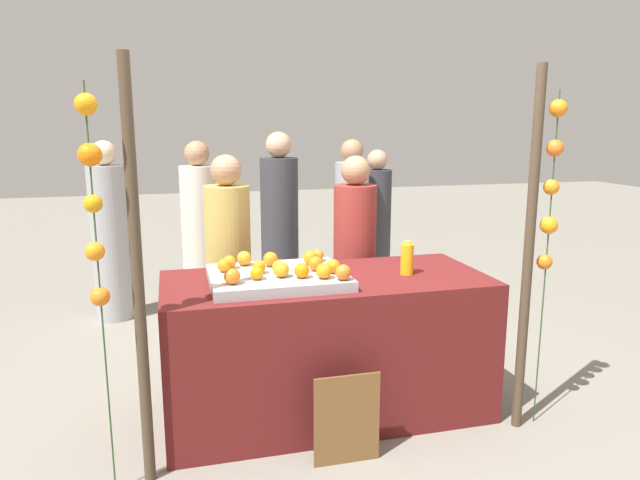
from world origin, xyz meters
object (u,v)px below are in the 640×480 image
object	(u,v)px
orange_1	(281,270)
juice_bottle	(407,259)
vendor_right	(354,269)
orange_0	(259,267)
stall_counter	(326,345)
vendor_left	(229,275)
chalkboard_sign	(346,420)

from	to	relation	value
orange_1	juice_bottle	bearing A→B (deg)	7.02
vendor_right	orange_0	bearing A→B (deg)	-138.69
stall_counter	vendor_left	xyz separation A→B (m)	(-0.51, 0.72, 0.30)
stall_counter	juice_bottle	xyz separation A→B (m)	(0.50, -0.05, 0.53)
orange_0	vendor_right	size ratio (longest dim) A/B	0.05
orange_0	vendor_left	bearing A→B (deg)	97.56
orange_1	chalkboard_sign	xyz separation A→B (m)	(0.25, -0.43, -0.72)
orange_0	orange_1	world-z (taller)	orange_1
stall_counter	juice_bottle	size ratio (longest dim) A/B	9.44
chalkboard_sign	vendor_left	xyz separation A→B (m)	(-0.46, 1.29, 0.48)
stall_counter	orange_0	bearing A→B (deg)	-175.64
orange_0	juice_bottle	distance (m)	0.91
juice_bottle	chalkboard_sign	distance (m)	1.04
orange_1	vendor_right	bearing A→B (deg)	49.69
stall_counter	vendor_left	size ratio (longest dim) A/B	1.24
stall_counter	chalkboard_sign	size ratio (longest dim) A/B	3.82
vendor_right	vendor_left	bearing A→B (deg)	177.30
vendor_left	chalkboard_sign	bearing A→B (deg)	-70.33
juice_bottle	vendor_right	world-z (taller)	vendor_right
stall_counter	orange_0	size ratio (longest dim) A/B	25.27
vendor_right	orange_1	bearing A→B (deg)	-130.31
juice_bottle	stall_counter	bearing A→B (deg)	174.64
orange_0	vendor_right	world-z (taller)	vendor_right
orange_1	chalkboard_sign	bearing A→B (deg)	-59.35
orange_0	vendor_right	bearing A→B (deg)	41.31
juice_bottle	vendor_right	distance (m)	0.77
orange_1	vendor_left	bearing A→B (deg)	103.55
orange_1	vendor_right	distance (m)	1.11
orange_1	vendor_left	distance (m)	0.92
juice_bottle	vendor_right	xyz separation A→B (m)	(-0.10, 0.72, -0.24)
juice_bottle	vendor_left	distance (m)	1.29
orange_0	vendor_right	xyz separation A→B (m)	(0.81, 0.71, -0.24)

